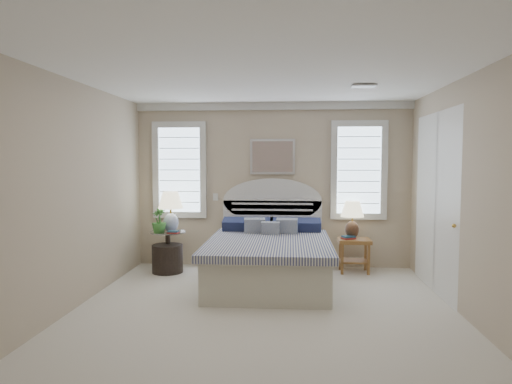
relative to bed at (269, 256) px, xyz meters
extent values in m
cube|color=beige|center=(0.00, -1.46, -0.39)|extent=(4.50, 5.00, 0.01)
cube|color=white|center=(0.00, -1.46, 2.31)|extent=(4.50, 5.00, 0.01)
cube|color=#BBA98C|center=(0.00, 1.04, 0.96)|extent=(4.50, 0.02, 2.70)
cube|color=#BBA98C|center=(-2.25, -1.46, 0.96)|extent=(0.02, 5.00, 2.70)
cube|color=#BBA98C|center=(2.25, -1.46, 0.96)|extent=(0.02, 5.00, 2.70)
cube|color=silver|center=(0.00, 1.00, 2.25)|extent=(4.50, 0.08, 0.12)
cube|color=#B2B2B2|center=(1.20, -0.66, 2.29)|extent=(0.30, 0.20, 0.02)
cube|color=silver|center=(-0.95, 1.03, 0.76)|extent=(0.08, 0.01, 0.12)
cube|color=#C9E6FF|center=(-1.55, 1.02, 1.21)|extent=(0.90, 0.06, 1.60)
cube|color=#C9E6FF|center=(1.40, 1.02, 1.21)|extent=(0.90, 0.06, 1.60)
cube|color=silver|center=(0.00, 1.00, 1.43)|extent=(0.74, 0.04, 0.58)
cube|color=white|center=(2.23, -0.26, 0.81)|extent=(0.02, 1.80, 2.40)
cube|color=#BAB8A3|center=(0.00, -0.13, -0.11)|extent=(1.60, 2.10, 0.55)
cube|color=navy|center=(0.00, -0.18, 0.20)|extent=(1.72, 2.15, 0.10)
cube|color=beige|center=(0.00, 0.98, 0.16)|extent=(1.62, 0.08, 1.10)
cube|color=#1E244B|center=(-0.40, 0.70, 0.34)|extent=(0.75, 0.31, 0.23)
cube|color=#1E244B|center=(0.40, 0.70, 0.34)|extent=(0.75, 0.31, 0.23)
cube|color=#374C7D|center=(-0.25, 0.47, 0.32)|extent=(0.33, 0.20, 0.34)
cube|color=#374C7D|center=(0.25, 0.47, 0.32)|extent=(0.33, 0.20, 0.34)
cube|color=#374C7D|center=(0.00, 0.37, 0.30)|extent=(0.28, 0.14, 0.29)
cylinder|color=black|center=(-1.65, 0.59, -0.37)|extent=(0.32, 0.32, 0.03)
cylinder|color=black|center=(-1.65, 0.59, -0.09)|extent=(0.08, 0.08, 0.60)
cylinder|color=silver|center=(-1.65, 0.59, 0.23)|extent=(0.56, 0.56, 0.02)
cube|color=brown|center=(1.30, 0.69, 0.11)|extent=(0.50, 0.40, 0.06)
cube|color=brown|center=(1.30, 0.69, -0.21)|extent=(0.44, 0.34, 0.03)
cube|color=brown|center=(1.10, 0.54, -0.15)|extent=(0.04, 0.04, 0.47)
cube|color=brown|center=(1.10, 0.84, -0.15)|extent=(0.04, 0.04, 0.47)
cube|color=brown|center=(1.50, 0.54, -0.15)|extent=(0.04, 0.04, 0.47)
cube|color=brown|center=(1.50, 0.84, -0.15)|extent=(0.04, 0.04, 0.47)
cylinder|color=black|center=(-1.62, 0.46, -0.17)|extent=(0.55, 0.55, 0.44)
cylinder|color=white|center=(-1.60, 0.59, 0.26)|extent=(0.16, 0.16, 0.03)
ellipsoid|color=white|center=(-1.60, 0.59, 0.39)|extent=(0.30, 0.30, 0.30)
cylinder|color=gold|center=(-1.60, 0.59, 0.57)|extent=(0.04, 0.04, 0.11)
cylinder|color=black|center=(1.27, 0.78, 0.16)|extent=(0.13, 0.13, 0.03)
ellipsoid|color=black|center=(1.27, 0.78, 0.28)|extent=(0.23, 0.23, 0.28)
cylinder|color=gold|center=(1.27, 0.78, 0.45)|extent=(0.03, 0.03, 0.10)
imported|color=#37732E|center=(-1.74, 0.42, 0.44)|extent=(0.29, 0.29, 0.39)
cube|color=maroon|center=(-1.51, 0.39, 0.26)|extent=(0.18, 0.14, 0.02)
cube|color=navy|center=(-1.51, 0.39, 0.28)|extent=(0.17, 0.13, 0.02)
cube|color=maroon|center=(1.20, 0.67, 0.16)|extent=(0.24, 0.21, 0.03)
cube|color=navy|center=(1.20, 0.67, 0.18)|extent=(0.22, 0.19, 0.03)
camera|label=1|loc=(0.30, -6.48, 1.38)|focal=32.00mm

